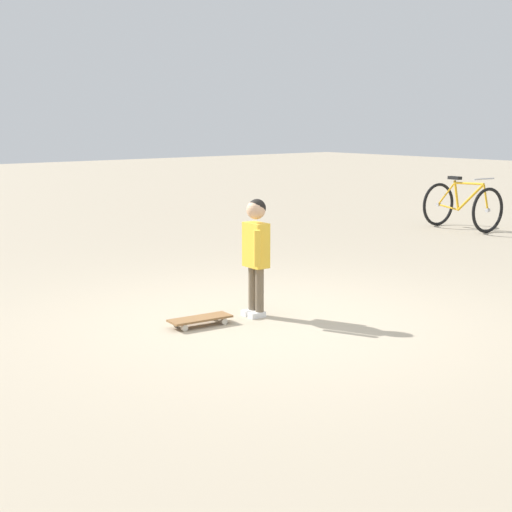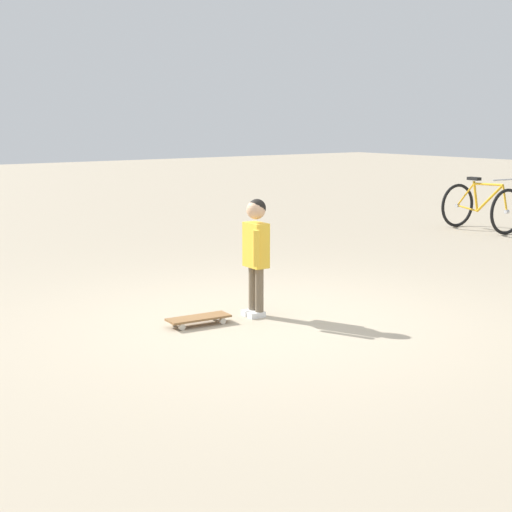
# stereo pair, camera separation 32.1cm
# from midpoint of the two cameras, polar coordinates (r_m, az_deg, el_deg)

# --- Properties ---
(ground_plane) EXTENTS (50.00, 50.00, 0.00)m
(ground_plane) POSITION_cam_midpoint_polar(r_m,az_deg,el_deg) (6.82, 2.87, -4.87)
(ground_plane) COLOR tan
(child_person) EXTENTS (0.24, 0.36, 1.06)m
(child_person) POSITION_cam_midpoint_polar(r_m,az_deg,el_deg) (6.88, 1.33, 0.87)
(child_person) COLOR brown
(child_person) RESTS_ON ground
(skateboard) EXTENTS (0.57, 0.24, 0.07)m
(skateboard) POSITION_cam_midpoint_polar(r_m,az_deg,el_deg) (6.70, -2.88, -4.62)
(skateboard) COLOR olive
(skateboard) RESTS_ON ground
(bicycle_mid) EXTENTS (0.80, 1.13, 0.85)m
(bicycle_mid) POSITION_cam_midpoint_polar(r_m,az_deg,el_deg) (12.84, 16.95, 3.48)
(bicycle_mid) COLOR black
(bicycle_mid) RESTS_ON ground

